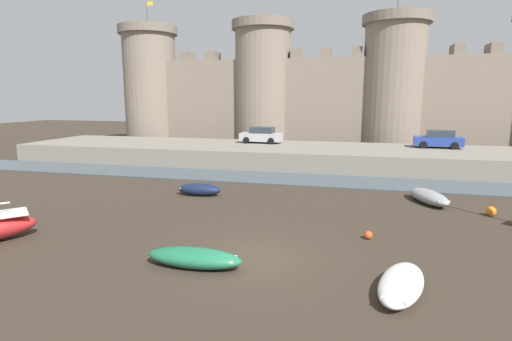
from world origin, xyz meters
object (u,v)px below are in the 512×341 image
(rowboat_foreground_right, at_px, (429,197))
(car_quay_centre_east, at_px, (439,139))
(mooring_buoy_near_shore, at_px, (491,211))
(rowboat_near_channel_right, at_px, (194,258))
(mooring_buoy_off_centre, at_px, (368,235))
(rowboat_midflat_centre, at_px, (199,189))
(car_quay_centre_west, at_px, (261,135))
(rowboat_near_channel_left, at_px, (401,283))

(rowboat_foreground_right, xyz_separation_m, car_quay_centre_east, (2.94, 14.13, 2.05))
(mooring_buoy_near_shore, bearing_deg, rowboat_foreground_right, 144.41)
(rowboat_near_channel_right, height_order, mooring_buoy_off_centre, rowboat_near_channel_right)
(rowboat_foreground_right, xyz_separation_m, mooring_buoy_near_shore, (2.77, -1.98, -0.15))
(mooring_buoy_near_shore, relative_size, car_quay_centre_east, 0.12)
(rowboat_foreground_right, distance_m, rowboat_near_channel_right, 15.44)
(rowboat_midflat_centre, height_order, mooring_buoy_near_shore, rowboat_midflat_centre)
(mooring_buoy_off_centre, bearing_deg, rowboat_foreground_right, 63.27)
(rowboat_foreground_right, distance_m, car_quay_centre_west, 19.62)
(rowboat_near_channel_left, relative_size, car_quay_centre_west, 0.87)
(rowboat_midflat_centre, distance_m, rowboat_near_channel_right, 11.05)
(rowboat_near_channel_left, height_order, car_quay_centre_east, car_quay_centre_east)
(rowboat_foreground_right, distance_m, rowboat_midflat_centre, 14.00)
(mooring_buoy_near_shore, bearing_deg, rowboat_midflat_centre, 178.35)
(rowboat_near_channel_right, xyz_separation_m, car_quay_centre_west, (-3.56, 25.89, 2.09))
(rowboat_near_channel_right, relative_size, mooring_buoy_off_centre, 9.89)
(rowboat_near_channel_left, relative_size, car_quay_centre_east, 0.87)
(mooring_buoy_off_centre, relative_size, mooring_buoy_near_shore, 0.72)
(car_quay_centre_west, bearing_deg, rowboat_midflat_centre, -91.50)
(car_quay_centre_west, bearing_deg, rowboat_near_channel_left, -67.62)
(mooring_buoy_off_centre, bearing_deg, rowboat_midflat_centre, 151.08)
(rowboat_midflat_centre, xyz_separation_m, car_quay_centre_east, (16.86, 15.63, 2.05))
(rowboat_near_channel_right, bearing_deg, car_quay_centre_west, 97.83)
(rowboat_near_channel_right, height_order, car_quay_centre_east, car_quay_centre_east)
(rowboat_near_channel_left, xyz_separation_m, mooring_buoy_off_centre, (-0.88, 4.88, -0.14))
(rowboat_near_channel_left, height_order, rowboat_near_channel_right, rowboat_near_channel_right)
(rowboat_near_channel_left, distance_m, rowboat_near_channel_right, 7.21)
(rowboat_foreground_right, relative_size, car_quay_centre_east, 0.90)
(mooring_buoy_off_centre, bearing_deg, rowboat_near_channel_left, -79.75)
(mooring_buoy_near_shore, distance_m, car_quay_centre_east, 16.27)
(mooring_buoy_off_centre, distance_m, car_quay_centre_west, 23.57)
(rowboat_midflat_centre, xyz_separation_m, mooring_buoy_off_centre, (10.30, -5.69, -0.22))
(mooring_buoy_near_shore, height_order, car_quay_centre_east, car_quay_centre_east)
(car_quay_centre_east, bearing_deg, car_quay_centre_west, -179.83)
(rowboat_near_channel_left, height_order, mooring_buoy_near_shore, rowboat_near_channel_left)
(rowboat_foreground_right, xyz_separation_m, car_quay_centre_west, (-13.51, 14.08, 2.05))
(rowboat_foreground_right, height_order, car_quay_centre_west, car_quay_centre_west)
(rowboat_near_channel_right, xyz_separation_m, mooring_buoy_off_centre, (6.32, 4.62, -0.18))
(rowboat_near_channel_left, bearing_deg, mooring_buoy_near_shore, 61.35)
(rowboat_near_channel_right, xyz_separation_m, mooring_buoy_near_shore, (12.72, 9.83, -0.11))
(rowboat_foreground_right, height_order, mooring_buoy_near_shore, rowboat_foreground_right)
(rowboat_foreground_right, xyz_separation_m, mooring_buoy_off_centre, (-3.62, -7.19, -0.22))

